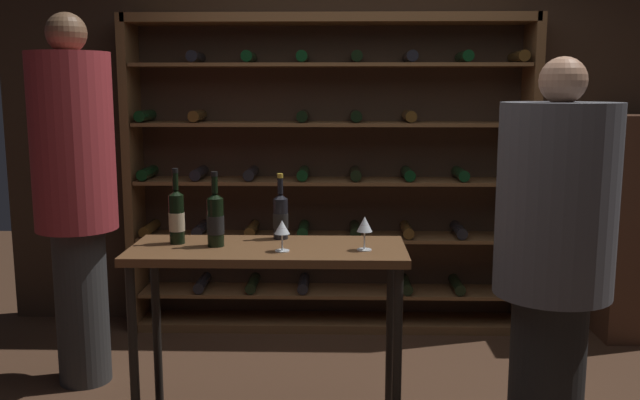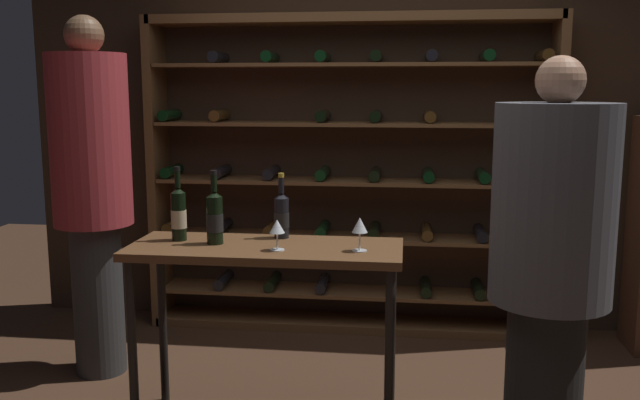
{
  "view_description": "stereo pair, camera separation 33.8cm",
  "coord_description": "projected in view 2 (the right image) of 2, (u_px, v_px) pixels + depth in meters",
  "views": [
    {
      "loc": [
        -0.16,
        -3.12,
        1.68
      ],
      "look_at": [
        -0.25,
        0.22,
        1.13
      ],
      "focal_mm": 38.41,
      "sensor_mm": 36.0,
      "label": 1
    },
    {
      "loc": [
        0.17,
        -3.1,
        1.68
      ],
      "look_at": [
        -0.25,
        0.22,
        1.13
      ],
      "focal_mm": 38.41,
      "sensor_mm": 36.0,
      "label": 2
    }
  ],
  "objects": [
    {
      "name": "back_wall",
      "position": [
        382.0,
        138.0,
        4.83
      ],
      "size": [
        5.07,
        0.1,
        2.67
      ],
      "primitive_type": "cube",
      "color": "#3D2B1E",
      "rests_on": "ground"
    },
    {
      "name": "wine_rack",
      "position": [
        350.0,
        177.0,
        4.69
      ],
      "size": [
        2.78,
        0.32,
        2.16
      ],
      "color": "brown",
      "rests_on": "ground"
    },
    {
      "name": "tasting_table",
      "position": [
        266.0,
        269.0,
        3.31
      ],
      "size": [
        1.32,
        0.51,
        0.93
      ],
      "color": "brown",
      "rests_on": "ground"
    },
    {
      "name": "person_bystander_red_print",
      "position": [
        551.0,
        252.0,
        2.9
      ],
      "size": [
        0.51,
        0.51,
        1.81
      ],
      "rotation": [
        0.0,
        0.0,
        2.15
      ],
      "color": "black",
      "rests_on": "ground"
    },
    {
      "name": "person_guest_plum_blouse",
      "position": [
        92.0,
        181.0,
        3.93
      ],
      "size": [
        0.45,
        0.45,
        2.08
      ],
      "rotation": [
        0.0,
        0.0,
        -2.93
      ],
      "color": "#313131",
      "rests_on": "ground"
    },
    {
      "name": "wine_bottle_red_label",
      "position": [
        281.0,
        215.0,
        3.44
      ],
      "size": [
        0.08,
        0.08,
        0.33
      ],
      "color": "black",
      "rests_on": "tasting_table"
    },
    {
      "name": "wine_bottle_black_capsule",
      "position": [
        179.0,
        214.0,
        3.39
      ],
      "size": [
        0.08,
        0.08,
        0.37
      ],
      "color": "black",
      "rests_on": "tasting_table"
    },
    {
      "name": "wine_bottle_green_slim",
      "position": [
        215.0,
        217.0,
        3.31
      ],
      "size": [
        0.08,
        0.08,
        0.36
      ],
      "color": "black",
      "rests_on": "tasting_table"
    },
    {
      "name": "wine_glass_stemmed_center",
      "position": [
        277.0,
        228.0,
        3.18
      ],
      "size": [
        0.07,
        0.07,
        0.15
      ],
      "color": "silver",
      "rests_on": "tasting_table"
    },
    {
      "name": "wine_glass_stemmed_left",
      "position": [
        360.0,
        227.0,
        3.16
      ],
      "size": [
        0.07,
        0.07,
        0.16
      ],
      "color": "silver",
      "rests_on": "tasting_table"
    }
  ]
}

